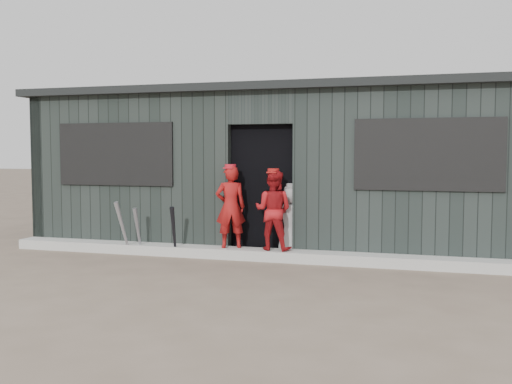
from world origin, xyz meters
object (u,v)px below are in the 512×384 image
(bat_right, at_px, (174,232))
(player_red_right, at_px, (273,210))
(bat_mid, at_px, (138,231))
(player_grey_back, at_px, (292,221))
(player_red_left, at_px, (231,207))
(bat_left, at_px, (123,228))
(dugout, at_px, (283,169))

(bat_right, bearing_deg, player_red_right, 9.02)
(bat_mid, bearing_deg, player_grey_back, 11.84)
(player_red_right, height_order, player_grey_back, player_red_right)
(bat_mid, distance_m, player_red_left, 1.51)
(bat_left, xyz_separation_m, player_grey_back, (2.51, 0.60, 0.13))
(bat_left, distance_m, bat_right, 0.83)
(bat_mid, xyz_separation_m, dugout, (1.86, 1.81, 0.92))
(bat_right, xyz_separation_m, player_red_left, (0.82, 0.24, 0.37))
(dugout, bearing_deg, player_red_right, -81.47)
(player_red_left, bearing_deg, bat_right, -7.51)
(player_grey_back, bearing_deg, player_red_right, 51.08)
(bat_right, height_order, player_red_right, player_red_right)
(bat_right, bearing_deg, dugout, 56.78)
(player_red_left, distance_m, player_red_right, 0.66)
(player_grey_back, distance_m, dugout, 1.59)
(dugout, bearing_deg, player_grey_back, -71.26)
(player_red_right, bearing_deg, player_red_left, 4.39)
(bat_left, xyz_separation_m, bat_mid, (0.20, 0.12, -0.05))
(bat_mid, relative_size, player_red_right, 0.63)
(bat_left, height_order, bat_mid, bat_left)
(bat_mid, relative_size, bat_right, 0.92)
(bat_left, bearing_deg, dugout, 43.21)
(bat_mid, height_order, bat_right, bat_right)
(bat_left, height_order, player_red_left, player_red_left)
(player_red_left, height_order, player_grey_back, player_red_left)
(bat_left, xyz_separation_m, player_red_left, (1.64, 0.29, 0.34))
(player_red_left, relative_size, player_grey_back, 1.13)
(bat_right, relative_size, player_grey_back, 0.74)
(bat_mid, height_order, player_grey_back, player_grey_back)
(player_grey_back, relative_size, dugout, 0.13)
(bat_right, bearing_deg, player_red_left, 16.16)
(bat_left, distance_m, player_red_left, 1.70)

